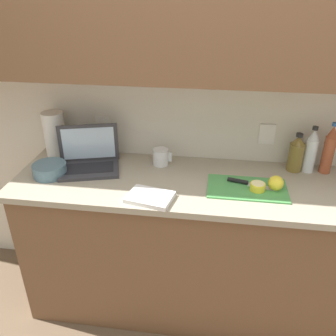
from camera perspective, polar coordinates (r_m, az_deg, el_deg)
name	(u,v)px	position (r m, az deg, el deg)	size (l,w,h in m)	color
ground_plane	(215,303)	(2.51, 7.49, -20.65)	(12.00, 12.00, 0.00)	brown
wall_back	(235,50)	(1.93, 10.64, 18.04)	(5.20, 0.38, 2.60)	silver
counter_unit	(223,248)	(2.19, 8.74, -12.58)	(2.32, 0.60, 0.91)	brown
laptop	(89,159)	(2.10, -12.52, 1.48)	(0.39, 0.31, 0.24)	#333338
cutting_board	(247,188)	(1.91, 12.57, -3.18)	(0.41, 0.24, 0.01)	#4C9E51
knife	(244,182)	(1.93, 12.04, -2.25)	(0.26, 0.09, 0.02)	silver
lemon_half_cut	(258,187)	(1.89, 14.17, -2.91)	(0.08, 0.08, 0.04)	yellow
lemon_whole_beside	(276,183)	(1.91, 16.92, -2.32)	(0.08, 0.08, 0.08)	yellow
bottle_green_soda	(329,150)	(2.16, 24.40, 2.63)	(0.06, 0.06, 0.30)	#A34C2D
bottle_oil_tall	(311,151)	(2.14, 21.91, 2.52)	(0.07, 0.07, 0.27)	silver
bottle_water_clear	(296,154)	(2.13, 19.87, 2.15)	(0.08, 0.08, 0.23)	olive
measuring_cup	(161,157)	(2.09, -1.16, 1.78)	(0.11, 0.09, 0.10)	silver
bowl_white	(50,170)	(2.08, -18.44, -0.26)	(0.18, 0.18, 0.07)	slate
paper_towel_roll	(55,134)	(2.28, -17.70, 5.20)	(0.13, 0.13, 0.28)	white
dish_towel	(150,197)	(1.77, -2.92, -4.71)	(0.22, 0.16, 0.02)	white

